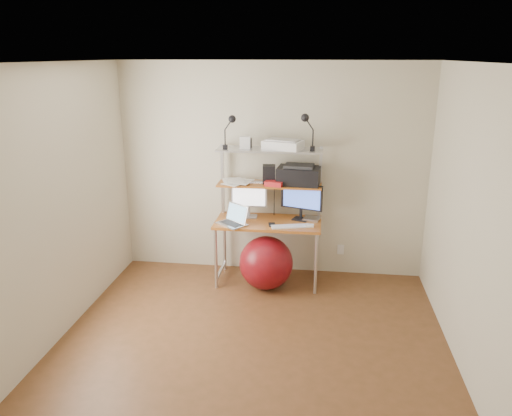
{
  "coord_description": "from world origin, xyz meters",
  "views": [
    {
      "loc": [
        0.56,
        -3.91,
        2.56
      ],
      "look_at": [
        -0.1,
        1.15,
        0.98
      ],
      "focal_mm": 35.0,
      "sensor_mm": 36.0,
      "label": 1
    }
  ],
  "objects": [
    {
      "name": "room",
      "position": [
        0.0,
        0.0,
        1.25
      ],
      "size": [
        3.6,
        3.6,
        3.6
      ],
      "color": "brown",
      "rests_on": "ground"
    },
    {
      "name": "computer_desk",
      "position": [
        0.0,
        1.5,
        0.96
      ],
      "size": [
        1.2,
        0.6,
        1.57
      ],
      "color": "#B66B23",
      "rests_on": "ground"
    },
    {
      "name": "wall_outlet",
      "position": [
        0.85,
        1.79,
        0.3
      ],
      "size": [
        0.08,
        0.01,
        0.12
      ],
      "primitive_type": "cube",
      "color": "silver",
      "rests_on": "room"
    },
    {
      "name": "monitor_silver",
      "position": [
        -0.24,
        1.58,
        0.99
      ],
      "size": [
        0.42,
        0.16,
        0.46
      ],
      "rotation": [
        0.0,
        0.0,
        0.07
      ],
      "color": "#A8A9AD",
      "rests_on": "desktop"
    },
    {
      "name": "monitor_black",
      "position": [
        0.37,
        1.56,
        0.99
      ],
      "size": [
        0.48,
        0.21,
        0.49
      ],
      "rotation": [
        0.0,
        0.0,
        -0.33
      ],
      "color": "black",
      "rests_on": "desktop"
    },
    {
      "name": "laptop",
      "position": [
        -0.37,
        1.3,
        0.79
      ],
      "size": [
        0.41,
        0.4,
        0.28
      ],
      "rotation": [
        0.0,
        0.0,
        -0.68
      ],
      "color": "silver",
      "rests_on": "desktop"
    },
    {
      "name": "keyboard",
      "position": [
        0.27,
        1.28,
        0.75
      ],
      "size": [
        0.45,
        0.23,
        0.01
      ],
      "primitive_type": "cube",
      "rotation": [
        0.0,
        0.0,
        0.26
      ],
      "color": "silver",
      "rests_on": "desktop"
    },
    {
      "name": "mouse",
      "position": [
        0.47,
        1.31,
        0.75
      ],
      "size": [
        0.1,
        0.06,
        0.03
      ],
      "primitive_type": "cube",
      "rotation": [
        0.0,
        0.0,
        0.03
      ],
      "color": "silver",
      "rests_on": "desktop"
    },
    {
      "name": "mac_mini",
      "position": [
        0.49,
        1.54,
        0.76
      ],
      "size": [
        0.21,
        0.21,
        0.03
      ],
      "primitive_type": "cube",
      "rotation": [
        0.0,
        0.0,
        -0.2
      ],
      "color": "silver",
      "rests_on": "desktop"
    },
    {
      "name": "phone",
      "position": [
        0.06,
        1.31,
        0.75
      ],
      "size": [
        0.1,
        0.14,
        0.01
      ],
      "primitive_type": "cube",
      "rotation": [
        0.0,
        0.0,
        0.19
      ],
      "color": "black",
      "rests_on": "desktop"
    },
    {
      "name": "printer",
      "position": [
        0.33,
        1.59,
        1.26
      ],
      "size": [
        0.5,
        0.37,
        0.22
      ],
      "rotation": [
        0.0,
        0.0,
        -0.1
      ],
      "color": "black",
      "rests_on": "mid_shelf"
    },
    {
      "name": "nas_cube",
      "position": [
        -0.01,
        1.59,
        1.25
      ],
      "size": [
        0.16,
        0.16,
        0.21
      ],
      "primitive_type": "cube",
      "rotation": [
        0.0,
        0.0,
        0.1
      ],
      "color": "black",
      "rests_on": "mid_shelf"
    },
    {
      "name": "red_box",
      "position": [
        0.06,
        1.47,
        1.18
      ],
      "size": [
        0.22,
        0.17,
        0.05
      ],
      "primitive_type": "cube",
      "rotation": [
        0.0,
        0.0,
        -0.23
      ],
      "color": "red",
      "rests_on": "mid_shelf"
    },
    {
      "name": "scanner",
      "position": [
        0.15,
        1.57,
        1.6
      ],
      "size": [
        0.48,
        0.38,
        0.11
      ],
      "rotation": [
        0.0,
        0.0,
        -0.31
      ],
      "color": "silver",
      "rests_on": "top_shelf"
    },
    {
      "name": "box_white",
      "position": [
        -0.28,
        1.55,
        1.62
      ],
      "size": [
        0.12,
        0.11,
        0.14
      ],
      "primitive_type": "cube",
      "rotation": [
        0.0,
        0.0,
        0.1
      ],
      "color": "silver",
      "rests_on": "top_shelf"
    },
    {
      "name": "box_grey",
      "position": [
        -0.27,
        1.57,
        1.61
      ],
      "size": [
        0.12,
        0.12,
        0.11
      ],
      "primitive_type": "cube",
      "rotation": [
        0.0,
        0.0,
        -0.09
      ],
      "color": "#29292C",
      "rests_on": "top_shelf"
    },
    {
      "name": "clip_lamp_left",
      "position": [
        -0.42,
        1.48,
        1.82
      ],
      "size": [
        0.15,
        0.08,
        0.38
      ],
      "color": "black",
      "rests_on": "top_shelf"
    },
    {
      "name": "clip_lamp_right",
      "position": [
        0.4,
        1.5,
        1.84
      ],
      "size": [
        0.16,
        0.09,
        0.4
      ],
      "color": "black",
      "rests_on": "top_shelf"
    },
    {
      "name": "exercise_ball",
      "position": [
        0.0,
        1.26,
        0.3
      ],
      "size": [
        0.61,
        0.61,
        0.61
      ],
      "primitive_type": "sphere",
      "color": "maroon",
      "rests_on": "floor"
    },
    {
      "name": "paper_stack",
      "position": [
        -0.39,
        1.57,
        1.16
      ],
      "size": [
        0.39,
        0.41,
        0.02
      ],
      "color": "white",
      "rests_on": "mid_shelf"
    }
  ]
}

